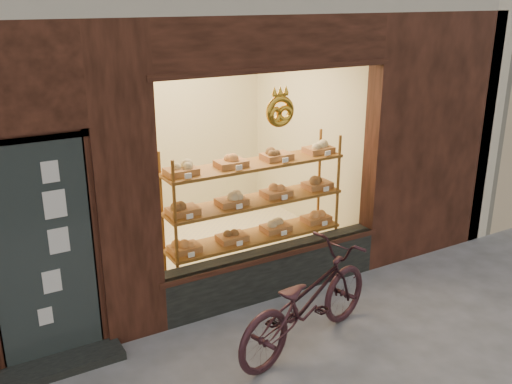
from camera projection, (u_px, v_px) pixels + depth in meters
display_shelf at (254, 212)px, 6.70m from camera, size 2.20×0.45×1.70m
bicycle at (306, 300)px, 5.51m from camera, size 1.95×1.13×0.97m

